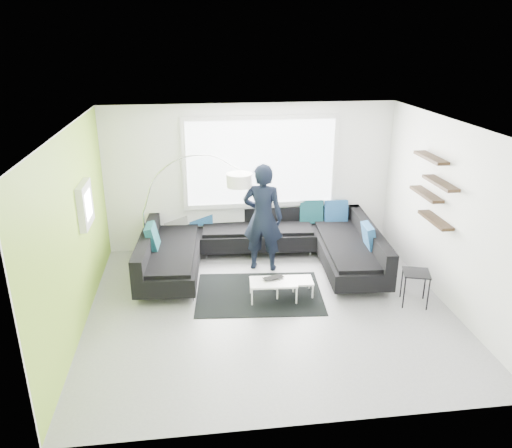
{
  "coord_description": "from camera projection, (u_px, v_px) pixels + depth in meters",
  "views": [
    {
      "loc": [
        -1.07,
        -6.67,
        3.96
      ],
      "look_at": [
        -0.09,
        0.9,
        1.05
      ],
      "focal_mm": 35.0,
      "sensor_mm": 36.0,
      "label": 1
    }
  ],
  "objects": [
    {
      "name": "coffee_table",
      "position": [
        284.0,
        288.0,
        8.0
      ],
      "size": [
        0.99,
        0.61,
        0.31
      ],
      "primitive_type": "cube",
      "rotation": [
        0.0,
        0.0,
        -0.06
      ],
      "color": "silver",
      "rests_on": "ground"
    },
    {
      "name": "sectional_sofa",
      "position": [
        260.0,
        248.0,
        8.9
      ],
      "size": [
        4.3,
        2.83,
        0.89
      ],
      "rotation": [
        0.0,
        0.0,
        -0.07
      ],
      "color": "black",
      "rests_on": "ground"
    },
    {
      "name": "rug",
      "position": [
        259.0,
        293.0,
        8.13
      ],
      "size": [
        2.15,
        1.64,
        0.01
      ],
      "primitive_type": "cube",
      "rotation": [
        0.0,
        0.0,
        -0.09
      ],
      "color": "black",
      "rests_on": "ground"
    },
    {
      "name": "room_shell",
      "position": [
        271.0,
        192.0,
        7.27
      ],
      "size": [
        5.54,
        5.04,
        2.82
      ],
      "color": "white",
      "rests_on": "ground"
    },
    {
      "name": "arc_lamp",
      "position": [
        143.0,
        213.0,
        8.72
      ],
      "size": [
        2.07,
        1.12,
        2.08
      ],
      "primitive_type": null,
      "rotation": [
        0.0,
        0.0,
        -0.18
      ],
      "color": "white",
      "rests_on": "ground"
    },
    {
      "name": "ground",
      "position": [
        269.0,
        308.0,
        7.72
      ],
      "size": [
        5.5,
        5.5,
        0.0
      ],
      "primitive_type": "plane",
      "color": "gray",
      "rests_on": "ground"
    },
    {
      "name": "laptop",
      "position": [
        275.0,
        279.0,
        7.91
      ],
      "size": [
        0.46,
        0.41,
        0.03
      ],
      "primitive_type": "imported",
      "rotation": [
        0.0,
        0.0,
        0.3
      ],
      "color": "black",
      "rests_on": "coffee_table"
    },
    {
      "name": "side_table",
      "position": [
        415.0,
        288.0,
        7.75
      ],
      "size": [
        0.49,
        0.49,
        0.54
      ],
      "primitive_type": "cube",
      "rotation": [
        0.0,
        0.0,
        -0.29
      ],
      "color": "black",
      "rests_on": "ground"
    },
    {
      "name": "person",
      "position": [
        263.0,
        218.0,
        8.7
      ],
      "size": [
        0.97,
        0.87,
        1.94
      ],
      "primitive_type": "imported",
      "rotation": [
        0.0,
        0.0,
        2.84
      ],
      "color": "black",
      "rests_on": "ground"
    }
  ]
}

